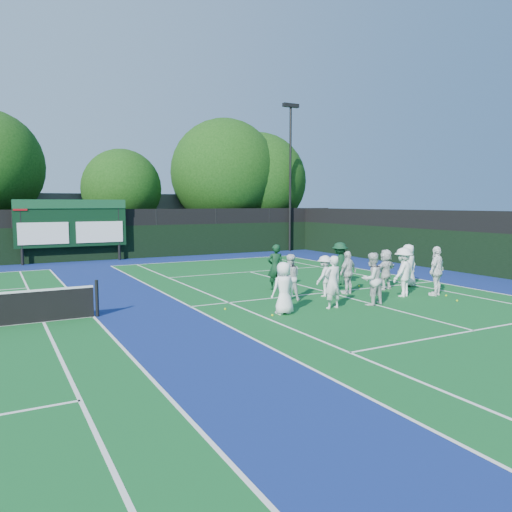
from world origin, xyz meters
name	(u,v)px	position (x,y,z in m)	size (l,w,h in m)	color
ground	(345,297)	(0.00, 0.00, 0.00)	(120.00, 120.00, 0.00)	#17330E
court_apron	(175,308)	(-6.00, 1.00, 0.00)	(34.00, 32.00, 0.01)	navy
near_court	(328,292)	(0.00, 1.00, 0.01)	(11.05, 23.85, 0.01)	#115522
back_fence	(90,238)	(-6.00, 16.00, 1.36)	(34.00, 0.08, 3.00)	black
divider_fence_right	(488,247)	(9.00, 1.00, 1.36)	(0.08, 32.00, 3.00)	black
scoreboard	(72,224)	(-7.01, 15.59, 2.19)	(6.00, 0.21, 3.55)	black
clubhouse	(125,221)	(-2.00, 24.00, 2.00)	(18.00, 6.00, 4.00)	#59595E
light_pole_right	(290,160)	(7.50, 15.70, 6.30)	(1.20, 0.30, 10.12)	black
tree_c	(124,191)	(-3.11, 19.58, 4.16)	(5.20, 5.20, 6.90)	black
tree_d	(226,176)	(4.38, 19.58, 5.34)	(7.79, 7.79, 9.44)	black
tree_e	(259,184)	(7.18, 19.58, 4.83)	(7.22, 7.22, 8.63)	black
tennis_ball_0	(272,315)	(-3.81, -1.41, 0.03)	(0.07, 0.07, 0.07)	#B8DB19
tennis_ball_1	(375,283)	(3.01, 1.81, 0.03)	(0.07, 0.07, 0.07)	#B8DB19
tennis_ball_2	(457,301)	(2.87, -2.46, 0.03)	(0.07, 0.07, 0.07)	#B8DB19
tennis_ball_3	(225,309)	(-4.68, 0.05, 0.03)	(0.07, 0.07, 0.07)	#B8DB19
tennis_ball_4	(359,286)	(1.90, 1.50, 0.03)	(0.07, 0.07, 0.07)	#B8DB19
tennis_ball_5	(446,296)	(3.30, -1.63, 0.03)	(0.07, 0.07, 0.07)	#B8DB19
player_front_0	(284,288)	(-3.37, -1.33, 0.80)	(0.78, 0.51, 1.60)	white
player_front_1	(333,282)	(-1.59, -1.37, 0.85)	(0.62, 0.41, 1.70)	white
player_front_2	(372,279)	(-0.11, -1.52, 0.87)	(0.84, 0.66, 1.74)	silver
player_front_3	(403,272)	(1.89, -0.91, 0.88)	(1.14, 0.66, 1.77)	white
player_front_4	(437,271)	(3.10, -1.33, 0.90)	(1.06, 0.44, 1.80)	white
player_back_0	(290,277)	(-2.07, 0.43, 0.80)	(0.78, 0.61, 1.61)	white
player_back_1	(325,276)	(-0.56, 0.46, 0.74)	(0.96, 0.55, 1.48)	silver
player_back_2	(348,273)	(0.48, 0.45, 0.80)	(0.94, 0.39, 1.60)	silver
player_back_3	(385,269)	(2.39, 0.54, 0.79)	(1.46, 0.47, 1.58)	white
player_back_4	(408,265)	(3.67, 0.64, 0.86)	(0.84, 0.54, 1.71)	white
coach_left	(275,267)	(-1.41, 2.50, 0.89)	(0.65, 0.42, 1.77)	#0D321B
coach_right	(340,264)	(1.43, 2.18, 0.88)	(1.14, 0.65, 1.76)	#0F391F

